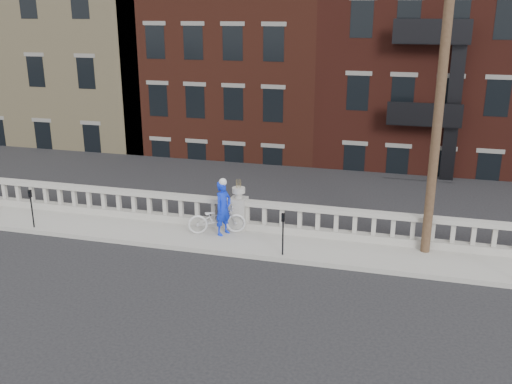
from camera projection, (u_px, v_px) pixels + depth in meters
The scene contains 10 objects.
ground at pixel (199, 282), 16.16m from camera, with size 120.00×120.00×0.00m, color black.
sidewalk at pixel (231, 240), 18.89m from camera, with size 32.00×2.20×0.15m, color #9B9990.
balustrade at pixel (239, 215), 19.59m from camera, with size 28.00×0.34×1.03m.
planter_pedestal at pixel (239, 210), 19.53m from camera, with size 0.55×0.55×1.76m.
lower_level at pixel (334, 87), 36.37m from camera, with size 80.00×44.00×20.80m.
utility_pole at pixel (441, 88), 16.30m from camera, with size 1.60×0.28×10.00m.
parking_meter_b at pixel (31, 204), 19.56m from camera, with size 0.10×0.09×1.36m.
parking_meter_c at pixel (283, 229), 17.33m from camera, with size 0.10×0.09×1.36m.
bicycle at pixel (217, 219), 19.16m from camera, with size 0.68×1.95×1.02m, color silver.
cyclist at pixel (223, 208), 18.94m from camera, with size 0.67×0.44×1.85m, color #0E2AD3.
Camera 1 is at (5.42, -13.65, 7.39)m, focal length 40.00 mm.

